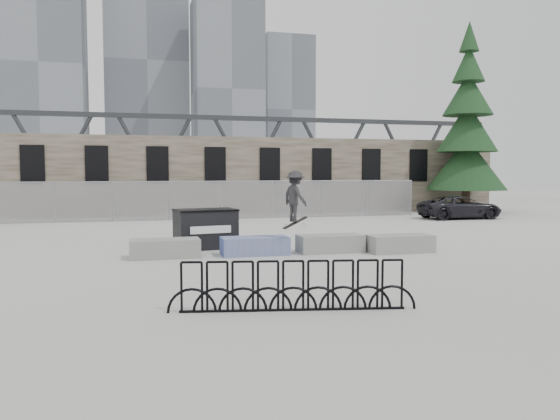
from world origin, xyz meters
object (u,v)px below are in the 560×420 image
object	(u,v)px
planter_offset	(400,243)
spruce_tree	(467,135)
planter_center_left	(255,245)
bike_rack	(293,287)
dumpster	(206,228)
planter_far_left	(165,248)
planter_center_right	(330,243)
skateboarder	(295,196)
suv	(460,207)

from	to	relation	value
planter_offset	spruce_tree	world-z (taller)	spruce_tree
planter_center_left	bike_rack	bearing A→B (deg)	-96.19
planter_offset	dumpster	xyz separation A→B (m)	(-5.72, 2.41, 0.36)
planter_far_left	planter_center_right	distance (m)	5.02
bike_rack	skateboarder	world-z (taller)	skateboarder
planter_center_left	dumpster	size ratio (longest dim) A/B	0.94
planter_center_right	dumpster	xyz separation A→B (m)	(-3.63, 1.84, 0.36)
planter_offset	suv	size ratio (longest dim) A/B	0.46
skateboarder	planter_offset	bearing A→B (deg)	-111.95
planter_offset	spruce_tree	size ratio (longest dim) A/B	0.17
planter_far_left	planter_center_right	world-z (taller)	same
planter_center_left	suv	world-z (taller)	suv
suv	bike_rack	bearing A→B (deg)	140.18
bike_rack	spruce_tree	xyz separation A→B (m)	(16.74, 20.02, 4.27)
planter_center_left	planter_offset	xyz separation A→B (m)	(4.47, -0.63, 0.00)
planter_center_left	planter_offset	world-z (taller)	same
planter_far_left	planter_center_left	distance (m)	2.65
planter_far_left	skateboarder	size ratio (longest dim) A/B	1.16
planter_center_right	planter_offset	xyz separation A→B (m)	(2.09, -0.57, 0.00)
planter_center_right	bike_rack	world-z (taller)	bike_rack
planter_far_left	bike_rack	xyz separation A→B (m)	(1.92, -6.82, 0.15)
planter_far_left	skateboarder	world-z (taller)	skateboarder
planter_center_left	planter_center_right	size ratio (longest dim) A/B	1.00
planter_center_left	skateboarder	size ratio (longest dim) A/B	1.16
planter_offset	skateboarder	distance (m)	3.67
planter_center_left	spruce_tree	size ratio (longest dim) A/B	0.17
planter_center_left	planter_offset	distance (m)	4.51
planter_offset	bike_rack	xyz separation A→B (m)	(-5.19, -6.04, 0.15)
planter_far_left	dumpster	distance (m)	2.17
suv	skateboarder	distance (m)	15.86
dumpster	skateboarder	world-z (taller)	skateboarder
planter_center_left	bike_rack	distance (m)	6.72
planter_far_left	spruce_tree	bearing A→B (deg)	35.29
planter_offset	planter_far_left	bearing A→B (deg)	173.77
planter_far_left	planter_center_left	bearing A→B (deg)	-3.09
bike_rack	planter_center_right	bearing A→B (deg)	64.89
planter_center_left	skateboarder	distance (m)	1.92
planter_far_left	spruce_tree	size ratio (longest dim) A/B	0.17
dumpster	planter_center_left	bearing A→B (deg)	-64.20
dumpster	spruce_tree	world-z (taller)	spruce_tree
planter_offset	spruce_tree	xyz separation A→B (m)	(11.55, 13.98, 4.42)
planter_center_left	suv	bearing A→B (deg)	36.06
planter_offset	skateboarder	xyz separation A→B (m)	(-3.35, 0.12, 1.48)
dumpster	skateboarder	size ratio (longest dim) A/B	1.23
skateboarder	planter_center_left	bearing A→B (deg)	45.57
spruce_tree	skateboarder	size ratio (longest dim) A/B	6.69
bike_rack	planter_offset	bearing A→B (deg)	49.34
dumpster	skateboarder	xyz separation A→B (m)	(2.37, -2.29, 1.12)
planter_center_left	spruce_tree	xyz separation A→B (m)	(16.01, 13.34, 4.42)
planter_far_left	planter_center_right	size ratio (longest dim) A/B	1.00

